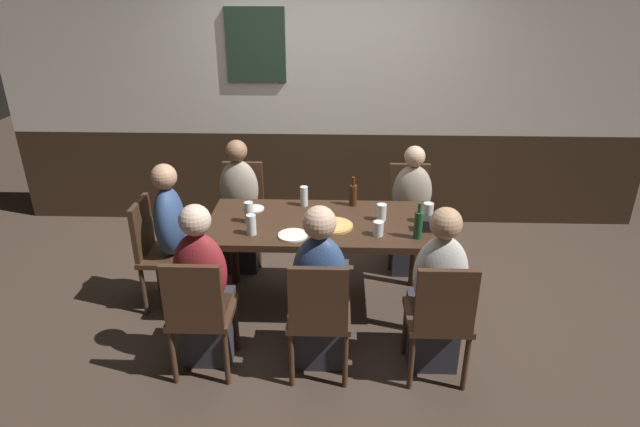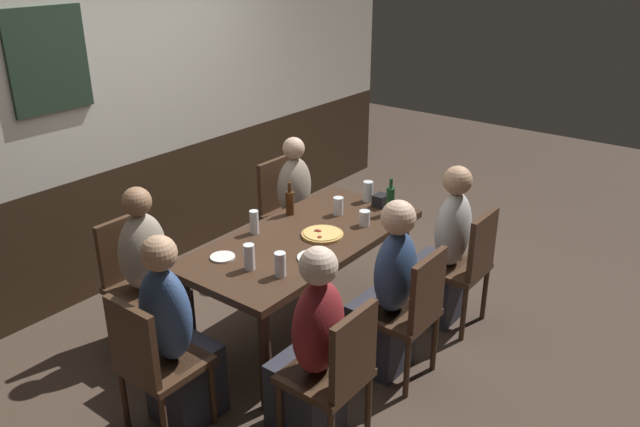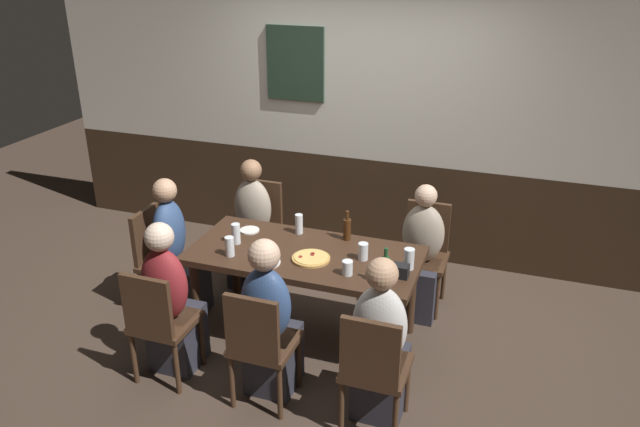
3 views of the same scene
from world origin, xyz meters
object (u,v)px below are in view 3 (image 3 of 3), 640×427
object	(u,v)px
person_left_near	(171,308)
beer_bottle_brown	(347,229)
chair_right_near	(374,366)
beer_bottle_green	(385,270)
chair_left_far	(259,224)
pint_glass_amber	(363,252)
person_left_far	(252,233)
plate_white_large	(266,262)
chair_mid_near	(260,342)
beer_glass_half	(299,225)
tumbler_water	(230,247)
plate_white_small	(250,230)
tumbler_short	(347,269)
person_mid_near	(270,328)
pint_glass_stout	(409,260)
person_right_near	(380,351)
person_right_far	(420,261)
chair_left_near	(158,320)
person_head_west	(177,258)
beer_glass_tall	(236,234)
pizza	(311,258)
condiment_caddy	(401,271)
chair_right_far	(424,249)
chair_head_west	(159,255)
dining_table	(305,262)

from	to	relation	value
person_left_near	beer_bottle_brown	size ratio (longest dim) A/B	4.90
chair_right_near	beer_bottle_green	size ratio (longest dim) A/B	3.31
chair_left_far	pint_glass_amber	xyz separation A→B (m)	(1.19, -0.79, 0.30)
person_left_far	beer_bottle_brown	distance (m)	1.10
beer_bottle_brown	plate_white_large	xyz separation A→B (m)	(-0.44, -0.56, -0.09)
plate_white_large	beer_bottle_brown	bearing A→B (deg)	52.09
chair_mid_near	beer_glass_half	xyz separation A→B (m)	(-0.16, 1.12, 0.32)
tumbler_water	beer_bottle_green	xyz separation A→B (m)	(1.16, -0.02, 0.04)
plate_white_small	tumbler_short	bearing A→B (deg)	-23.89
person_mid_near	pint_glass_stout	size ratio (longest dim) A/B	7.66
beer_glass_half	plate_white_small	bearing A→B (deg)	-166.59
person_mid_near	person_left_near	xyz separation A→B (m)	(-0.75, 0.00, -0.00)
person_right_near	pint_glass_stout	distance (m)	0.74
chair_mid_near	beer_bottle_green	distance (m)	0.95
beer_bottle_brown	pint_glass_amber	bearing A→B (deg)	-53.18
person_right_far	pint_glass_stout	distance (m)	0.73
person_left_far	plate_white_small	size ratio (longest dim) A/B	7.49
chair_mid_near	chair_left_near	size ratio (longest dim) A/B	1.00
chair_left_near	person_left_near	world-z (taller)	person_left_near
person_head_west	plate_white_small	distance (m)	0.65
chair_mid_near	person_head_west	distance (m)	1.38
tumbler_water	pint_glass_stout	xyz separation A→B (m)	(1.27, 0.24, 0.00)
person_head_west	tumbler_short	bearing A→B (deg)	-8.12
chair_left_near	person_right_near	bearing A→B (deg)	6.12
chair_mid_near	person_right_far	bearing A→B (deg)	63.05
chair_right_near	beer_glass_tall	distance (m)	1.55
pizza	condiment_caddy	xyz separation A→B (m)	(0.66, -0.03, 0.03)
chair_mid_near	plate_white_small	world-z (taller)	chair_mid_near
chair_mid_near	person_right_far	distance (m)	1.66
chair_left_far	pint_glass_stout	xyz separation A→B (m)	(1.53, -0.81, 0.31)
chair_left_near	person_right_near	xyz separation A→B (m)	(1.51, 0.16, -0.00)
person_left_far	beer_bottle_green	xyz separation A→B (m)	(1.42, -0.91, 0.36)
chair_mid_near	beer_glass_tall	xyz separation A→B (m)	(-0.54, 0.79, 0.32)
chair_right_far	tumbler_short	bearing A→B (deg)	-108.98
chair_mid_near	chair_right_far	xyz separation A→B (m)	(0.75, 1.65, 0.00)
chair_head_west	beer_glass_tall	size ratio (longest dim) A/B	5.53
dining_table	beer_bottle_green	bearing A→B (deg)	-20.45
chair_left_near	chair_right_far	xyz separation A→B (m)	(1.51, 1.65, 0.00)
person_right_far	plate_white_small	size ratio (longest dim) A/B	7.25
chair_right_near	person_left_near	xyz separation A→B (m)	(-1.51, 0.16, -0.00)
person_mid_near	beer_glass_tall	bearing A→B (deg)	130.72
person_head_west	pint_glass_amber	distance (m)	1.58
person_head_west	beer_bottle_green	world-z (taller)	person_head_west
person_left_near	pint_glass_stout	bearing A→B (deg)	23.72
dining_table	tumbler_short	bearing A→B (deg)	-28.49
tumbler_water	condiment_caddy	distance (m)	1.25
chair_left_far	chair_right_near	size ratio (longest dim) A/B	1.00
beer_bottle_green	beer_bottle_brown	distance (m)	0.71
chair_mid_near	tumbler_short	distance (m)	0.78
chair_left_far	person_left_far	bearing A→B (deg)	-90.00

